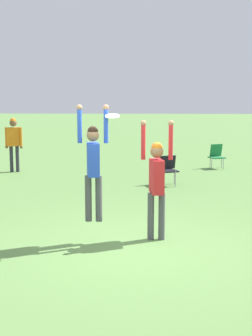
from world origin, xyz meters
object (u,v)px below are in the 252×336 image
at_px(person_defending, 157,177).
at_px(camping_chair_3, 167,168).
at_px(frisbee, 112,116).
at_px(person_spectator_near, 14,139).
at_px(person_jumping, 93,160).
at_px(camping_chair_2, 216,154).

relative_size(person_defending, camping_chair_3, 2.56).
relative_size(frisbee, camping_chair_3, 0.29).
height_order(frisbee, person_spectator_near, frisbee).
xyz_separation_m(person_jumping, camping_chair_2, (3.49, 8.87, -0.99)).
xyz_separation_m(frisbee, person_spectator_near, (-3.97, 7.81, -1.13)).
distance_m(person_jumping, person_defending, 1.19).
bearing_deg(person_spectator_near, camping_chair_2, -19.68).
distance_m(person_jumping, person_spectator_near, 8.54).
height_order(person_jumping, person_defending, person_jumping).
distance_m(person_defending, camping_chair_2, 9.00).
bearing_deg(person_defending, person_spectator_near, -158.32).
relative_size(person_jumping, camping_chair_3, 2.43).
relative_size(person_jumping, frisbee, 8.35).
xyz_separation_m(person_jumping, frisbee, (0.35, -0.08, 0.78)).
distance_m(camping_chair_3, person_spectator_near, 5.64).
bearing_deg(camping_chair_2, frisbee, 45.12).
relative_size(person_jumping, camping_chair_2, 2.38).
xyz_separation_m(camping_chair_3, person_spectator_near, (-5.18, 2.14, 0.63)).
bearing_deg(camping_chair_2, person_jumping, 42.97).
bearing_deg(camping_chair_2, person_spectator_near, -16.41).
bearing_deg(camping_chair_3, frisbee, 57.10).
distance_m(frisbee, person_spectator_near, 8.84).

